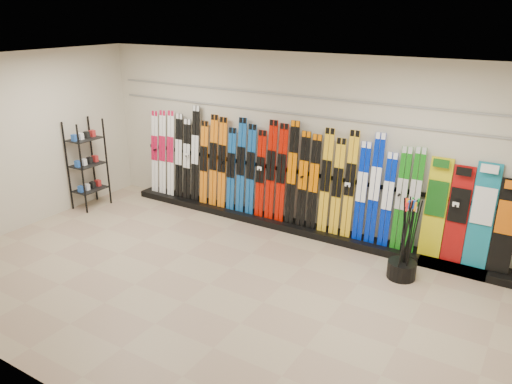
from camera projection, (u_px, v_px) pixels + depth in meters
The scene contains 12 objects.
floor at pixel (209, 284), 7.02m from camera, with size 8.00×8.00×0.00m, color tan.
back_wall at pixel (294, 143), 8.50m from camera, with size 8.00×8.00×0.00m, color beige.
left_wall at pixel (17, 143), 8.47m from camera, with size 5.00×5.00×0.00m, color beige.
ceiling at pixel (201, 66), 5.99m from camera, with size 8.00×8.00×0.00m, color silver.
ski_rack_base at pixel (298, 227), 8.71m from camera, with size 8.00×0.40×0.12m, color black.
skis at pixel (265, 172), 8.76m from camera, with size 5.36×0.19×1.84m.
snowboards at pixel (468, 216), 7.17m from camera, with size 1.27×0.24×1.53m.
accessory_rack at pixel (87, 164), 9.52m from camera, with size 0.40×0.60×1.71m, color black.
pole_bin at pixel (402, 270), 7.15m from camera, with size 0.41×0.41×0.25m, color black.
ski_poles at pixel (407, 239), 6.98m from camera, with size 0.26×0.36×1.18m.
slatwall_rail_0 at pixel (295, 114), 8.31m from camera, with size 7.60×0.02×0.03m, color gray.
slatwall_rail_1 at pixel (295, 96), 8.21m from camera, with size 7.60×0.02×0.03m, color gray.
Camera 1 is at (3.79, -4.88, 3.63)m, focal length 35.00 mm.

